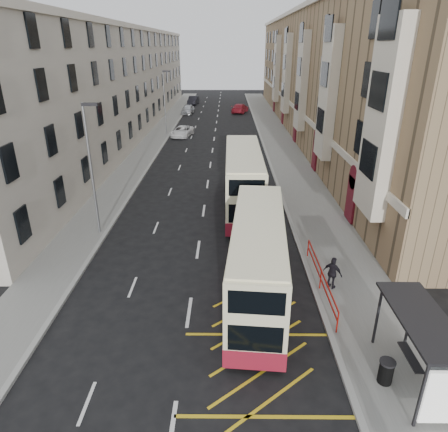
{
  "coord_description": "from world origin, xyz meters",
  "views": [
    {
      "loc": [
        1.71,
        -10.82,
        11.12
      ],
      "look_at": [
        1.53,
        9.49,
        2.37
      ],
      "focal_mm": 32.0,
      "sensor_mm": 36.0,
      "label": 1
    }
  ],
  "objects_px": {
    "double_decker_rear": "(243,180)",
    "litter_bin": "(386,371)",
    "car_silver": "(188,109)",
    "car_dark": "(193,100)",
    "car_red": "(240,108)",
    "street_lamp_near": "(91,164)",
    "street_lamp_far": "(165,99)",
    "double_decker_front": "(258,260)",
    "bus_shelter": "(429,342)",
    "pedestrian_far": "(333,273)",
    "white_van": "(182,131)"
  },
  "relations": [
    {
      "from": "white_van",
      "to": "car_silver",
      "type": "xyz_separation_m",
      "value": [
        -0.98,
        18.32,
        0.13
      ]
    },
    {
      "from": "litter_bin",
      "to": "car_silver",
      "type": "xyz_separation_m",
      "value": [
        -12.48,
        59.84,
        0.17
      ]
    },
    {
      "from": "car_dark",
      "to": "street_lamp_near",
      "type": "bearing_deg",
      "value": -85.86
    },
    {
      "from": "litter_bin",
      "to": "car_dark",
      "type": "height_order",
      "value": "car_dark"
    },
    {
      "from": "bus_shelter",
      "to": "pedestrian_far",
      "type": "xyz_separation_m",
      "value": [
        -1.53,
        6.19,
        -1.16
      ]
    },
    {
      "from": "litter_bin",
      "to": "car_red",
      "type": "xyz_separation_m",
      "value": [
        -3.4,
        61.49,
        0.15
      ]
    },
    {
      "from": "double_decker_rear",
      "to": "litter_bin",
      "type": "height_order",
      "value": "double_decker_rear"
    },
    {
      "from": "car_silver",
      "to": "car_dark",
      "type": "bearing_deg",
      "value": 95.17
    },
    {
      "from": "car_dark",
      "to": "bus_shelter",
      "type": "bearing_deg",
      "value": -74.15
    },
    {
      "from": "street_lamp_near",
      "to": "car_silver",
      "type": "distance_m",
      "value": 47.88
    },
    {
      "from": "double_decker_front",
      "to": "car_red",
      "type": "relative_size",
      "value": 1.89
    },
    {
      "from": "white_van",
      "to": "street_lamp_near",
      "type": "bearing_deg",
      "value": -84.84
    },
    {
      "from": "street_lamp_far",
      "to": "car_silver",
      "type": "xyz_separation_m",
      "value": [
        1.15,
        17.71,
        -3.84
      ]
    },
    {
      "from": "bus_shelter",
      "to": "car_dark",
      "type": "distance_m",
      "value": 73.55
    },
    {
      "from": "litter_bin",
      "to": "car_dark",
      "type": "relative_size",
      "value": 0.19
    },
    {
      "from": "car_silver",
      "to": "car_dark",
      "type": "height_order",
      "value": "car_dark"
    },
    {
      "from": "car_silver",
      "to": "car_red",
      "type": "bearing_deg",
      "value": 15.51
    },
    {
      "from": "double_decker_front",
      "to": "pedestrian_far",
      "type": "xyz_separation_m",
      "value": [
        3.7,
        0.61,
        -1.05
      ]
    },
    {
      "from": "car_silver",
      "to": "white_van",
      "type": "bearing_deg",
      "value": -81.78
    },
    {
      "from": "street_lamp_near",
      "to": "street_lamp_far",
      "type": "relative_size",
      "value": 1.0
    },
    {
      "from": "street_lamp_far",
      "to": "car_red",
      "type": "bearing_deg",
      "value": 62.15
    },
    {
      "from": "double_decker_rear",
      "to": "bus_shelter",
      "type": "bearing_deg",
      "value": -71.7
    },
    {
      "from": "street_lamp_far",
      "to": "car_red",
      "type": "distance_m",
      "value": 22.24
    },
    {
      "from": "bus_shelter",
      "to": "car_silver",
      "type": "relative_size",
      "value": 0.91
    },
    {
      "from": "litter_bin",
      "to": "pedestrian_far",
      "type": "distance_m",
      "value": 5.95
    },
    {
      "from": "street_lamp_far",
      "to": "double_decker_front",
      "type": "xyz_separation_m",
      "value": [
        9.46,
        -36.82,
        -2.6
      ]
    },
    {
      "from": "litter_bin",
      "to": "double_decker_front",
      "type": "bearing_deg",
      "value": 128.14
    },
    {
      "from": "street_lamp_near",
      "to": "car_silver",
      "type": "bearing_deg",
      "value": 88.62
    },
    {
      "from": "bus_shelter",
      "to": "pedestrian_far",
      "type": "distance_m",
      "value": 6.48
    },
    {
      "from": "street_lamp_near",
      "to": "street_lamp_far",
      "type": "bearing_deg",
      "value": 90.0
    },
    {
      "from": "litter_bin",
      "to": "car_red",
      "type": "bearing_deg",
      "value": 93.16
    },
    {
      "from": "double_decker_front",
      "to": "bus_shelter",
      "type": "bearing_deg",
      "value": -42.09
    },
    {
      "from": "bus_shelter",
      "to": "litter_bin",
      "type": "distance_m",
      "value": 1.86
    },
    {
      "from": "double_decker_front",
      "to": "double_decker_rear",
      "type": "relative_size",
      "value": 0.94
    },
    {
      "from": "car_red",
      "to": "street_lamp_near",
      "type": "bearing_deg",
      "value": 92.95
    },
    {
      "from": "bus_shelter",
      "to": "pedestrian_far",
      "type": "bearing_deg",
      "value": 103.89
    },
    {
      "from": "bus_shelter",
      "to": "street_lamp_far",
      "type": "height_order",
      "value": "street_lamp_far"
    },
    {
      "from": "double_decker_front",
      "to": "car_red",
      "type": "xyz_separation_m",
      "value": [
        0.77,
        56.18,
        -1.25
      ]
    },
    {
      "from": "double_decker_rear",
      "to": "litter_bin",
      "type": "distance_m",
      "value": 17.21
    },
    {
      "from": "double_decker_front",
      "to": "double_decker_rear",
      "type": "bearing_deg",
      "value": 96.05
    },
    {
      "from": "litter_bin",
      "to": "white_van",
      "type": "xyz_separation_m",
      "value": [
        -11.51,
        41.52,
        0.04
      ]
    },
    {
      "from": "bus_shelter",
      "to": "street_lamp_far",
      "type": "distance_m",
      "value": 44.94
    },
    {
      "from": "bus_shelter",
      "to": "litter_bin",
      "type": "height_order",
      "value": "bus_shelter"
    },
    {
      "from": "street_lamp_near",
      "to": "car_red",
      "type": "height_order",
      "value": "street_lamp_near"
    },
    {
      "from": "litter_bin",
      "to": "car_silver",
      "type": "distance_m",
      "value": 61.13
    },
    {
      "from": "litter_bin",
      "to": "car_silver",
      "type": "relative_size",
      "value": 0.2
    },
    {
      "from": "double_decker_front",
      "to": "car_silver",
      "type": "distance_m",
      "value": 55.17
    },
    {
      "from": "street_lamp_far",
      "to": "bus_shelter",
      "type": "bearing_deg",
      "value": -70.88
    },
    {
      "from": "white_van",
      "to": "car_silver",
      "type": "distance_m",
      "value": 18.35
    },
    {
      "from": "double_decker_front",
      "to": "car_red",
      "type": "height_order",
      "value": "double_decker_front"
    }
  ]
}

